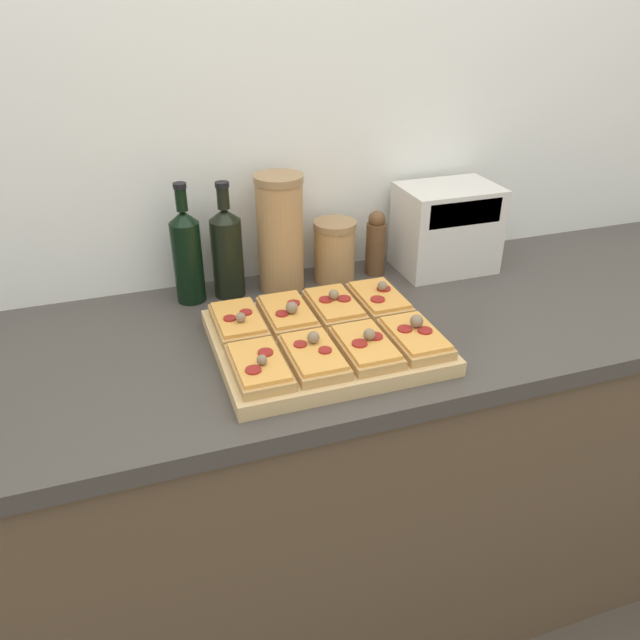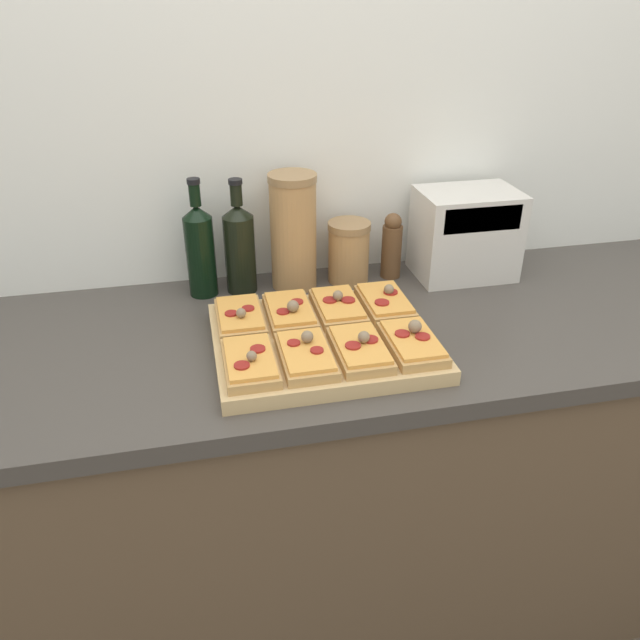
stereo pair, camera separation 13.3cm
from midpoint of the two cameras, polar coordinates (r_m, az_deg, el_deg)
name	(u,v)px [view 1 (the left image)]	position (r m, az deg, el deg)	size (l,w,h in m)	color
wall_back	(297,142)	(1.62, -4.59, 15.89)	(6.00, 0.06, 2.50)	silver
kitchen_counter	(341,475)	(1.69, -0.34, -14.05)	(2.63, 0.67, 0.92)	brown
cutting_board	(325,341)	(1.33, -2.46, -2.05)	(0.46, 0.39, 0.03)	tan
pizza_slice_back_left	(238,321)	(1.36, -10.29, -0.19)	(0.10, 0.17, 0.05)	tan
pizza_slice_back_midleft	(287,313)	(1.38, -5.77, 0.54)	(0.10, 0.17, 0.05)	tan
pizza_slice_back_midright	(334,306)	(1.40, -1.41, 1.25)	(0.10, 0.17, 0.05)	tan
pizza_slice_back_right	(379,298)	(1.44, 2.80, 1.91)	(0.10, 0.17, 0.05)	tan
pizza_slice_front_left	(259,366)	(1.20, -8.79, -4.26)	(0.10, 0.17, 0.05)	tan
pizza_slice_front_midleft	(314,355)	(1.22, -3.72, -3.33)	(0.10, 0.17, 0.05)	tan
pizza_slice_front_midright	(366,346)	(1.25, 1.16, -2.48)	(0.10, 0.17, 0.05)	tan
pizza_slice_front_right	(415,337)	(1.29, 5.78, -1.61)	(0.10, 0.17, 0.06)	tan
olive_oil_bottle	(187,254)	(1.53, -14.52, 5.77)	(0.07, 0.07, 0.29)	black
wine_bottle	(227,251)	(1.54, -10.98, 6.20)	(0.08, 0.08, 0.29)	black
grain_jar_tall	(280,233)	(1.55, -6.14, 7.86)	(0.12, 0.12, 0.29)	#AD7F4C
grain_jar_short	(335,251)	(1.61, -1.04, 6.30)	(0.11, 0.11, 0.16)	#AD7F4C
pepper_mill	(376,243)	(1.64, 2.80, 6.97)	(0.05, 0.05, 0.17)	brown
toaster_oven	(446,228)	(1.68, 9.25, 8.26)	(0.27, 0.18, 0.23)	beige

